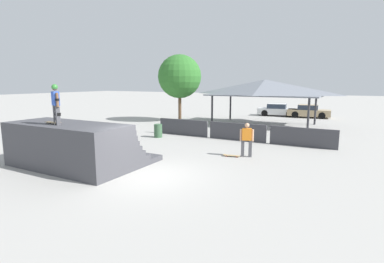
# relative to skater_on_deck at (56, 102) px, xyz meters

# --- Properties ---
(ground_plane) EXTENTS (160.00, 160.00, 0.00)m
(ground_plane) POSITION_rel_skater_on_deck_xyz_m (3.51, 1.05, -2.76)
(ground_plane) COLOR #A3A09B
(quarter_pipe_ramp) EXTENTS (5.41, 3.99, 1.85)m
(quarter_pipe_ramp) POSITION_rel_skater_on_deck_xyz_m (0.03, 0.70, -1.94)
(quarter_pipe_ramp) COLOR #424247
(quarter_pipe_ramp) RESTS_ON ground
(skater_on_deck) EXTENTS (0.67, 0.40, 1.58)m
(skater_on_deck) POSITION_rel_skater_on_deck_xyz_m (0.00, 0.00, 0.00)
(skater_on_deck) COLOR #4C4C51
(skater_on_deck) RESTS_ON quarter_pipe_ramp
(skateboard_on_deck) EXTENTS (0.81, 0.23, 0.09)m
(skateboard_on_deck) POSITION_rel_skater_on_deck_xyz_m (-0.33, 0.05, -0.85)
(skateboard_on_deck) COLOR silver
(skateboard_on_deck) RESTS_ON quarter_pipe_ramp
(bystander_walking) EXTENTS (0.64, 0.35, 1.62)m
(bystander_walking) POSITION_rel_skater_on_deck_xyz_m (5.91, 5.67, -1.86)
(bystander_walking) COLOR #4C4C51
(bystander_walking) RESTS_ON ground
(skateboard_on_ground) EXTENTS (0.81, 0.32, 0.09)m
(skateboard_on_ground) POSITION_rel_skater_on_deck_xyz_m (5.27, 5.34, -2.70)
(skateboard_on_ground) COLOR red
(skateboard_on_ground) RESTS_ON ground
(barrier_fence) EXTENTS (11.17, 0.12, 1.05)m
(barrier_fence) POSITION_rel_skater_on_deck_xyz_m (4.10, 9.31, -2.23)
(barrier_fence) COLOR #3D3D42
(barrier_fence) RESTS_ON ground
(pavilion_shelter) EXTENTS (8.82, 4.85, 3.71)m
(pavilion_shelter) POSITION_rel_skater_on_deck_xyz_m (3.68, 16.77, 0.28)
(pavilion_shelter) COLOR #2D2D33
(pavilion_shelter) RESTS_ON ground
(tree_beside_pavilion) EXTENTS (3.82, 3.82, 5.90)m
(tree_beside_pavilion) POSITION_rel_skater_on_deck_xyz_m (-3.52, 15.30, 1.22)
(tree_beside_pavilion) COLOR brown
(tree_beside_pavilion) RESTS_ON ground
(trash_bin) EXTENTS (0.52, 0.52, 0.85)m
(trash_bin) POSITION_rel_skater_on_deck_xyz_m (-0.68, 7.83, -2.33)
(trash_bin) COLOR #385B3D
(trash_bin) RESTS_ON ground
(parked_car_white) EXTENTS (4.18, 2.11, 1.27)m
(parked_car_white) POSITION_rel_skater_on_deck_xyz_m (3.20, 23.90, -2.16)
(parked_car_white) COLOR silver
(parked_car_white) RESTS_ON ground
(parked_car_tan) EXTENTS (4.13, 2.02, 1.27)m
(parked_car_tan) POSITION_rel_skater_on_deck_xyz_m (6.25, 23.90, -2.16)
(parked_car_tan) COLOR tan
(parked_car_tan) RESTS_ON ground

